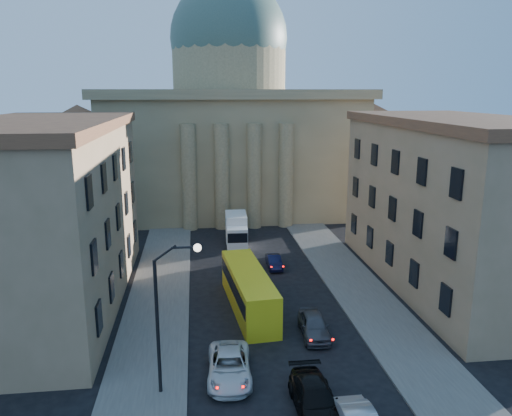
% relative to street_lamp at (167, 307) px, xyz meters
% --- Properties ---
extents(sidewalk_left, '(5.00, 60.00, 0.15)m').
position_rel_street_lamp_xyz_m(sidewalk_left, '(-1.53, 10.00, -5.21)').
color(sidewalk_left, '#53514C').
rests_on(sidewalk_left, ground).
extents(sidewalk_right, '(5.00, 60.00, 0.15)m').
position_rel_street_lamp_xyz_m(sidewalk_right, '(15.47, 10.00, -5.21)').
color(sidewalk_right, '#53514C').
rests_on(sidewalk_right, ground).
extents(church, '(68.02, 28.76, 36.60)m').
position_rel_street_lamp_xyz_m(church, '(6.97, 47.47, 6.59)').
color(church, olive).
rests_on(church, ground).
extents(building_left, '(11.60, 26.60, 14.70)m').
position_rel_street_lamp_xyz_m(building_left, '(-10.03, 14.00, 2.14)').
color(building_left, '#A48060').
rests_on(building_left, ground).
extents(building_right, '(11.60, 26.60, 14.70)m').
position_rel_street_lamp_xyz_m(building_right, '(23.97, 14.00, 2.14)').
color(building_right, '#A48060').
rests_on(building_right, ground).
extents(street_lamp, '(2.62, 0.44, 8.83)m').
position_rel_street_lamp_xyz_m(street_lamp, '(0.00, 0.00, 0.00)').
color(street_lamp, black).
rests_on(street_lamp, ground).
extents(car_left_mid, '(2.84, 5.66, 1.54)m').
position_rel_street_lamp_xyz_m(car_left_mid, '(3.47, 1.13, -4.52)').
color(car_left_mid, silver).
rests_on(car_left_mid, ground).
extents(car_right_mid, '(2.25, 5.47, 1.58)m').
position_rel_street_lamp_xyz_m(car_right_mid, '(7.77, -2.73, -4.49)').
color(car_right_mid, black).
rests_on(car_right_mid, ground).
extents(car_right_far, '(2.08, 4.70, 1.57)m').
position_rel_street_lamp_xyz_m(car_right_far, '(9.73, 5.71, -4.50)').
color(car_right_far, '#454549').
rests_on(car_right_far, ground).
extents(car_right_distant, '(1.35, 3.73, 1.22)m').
position_rel_street_lamp_xyz_m(car_right_distant, '(9.13, 19.74, -4.68)').
color(car_right_distant, black).
rests_on(car_right_distant, ground).
extents(city_bus, '(3.55, 11.32, 3.14)m').
position_rel_street_lamp_xyz_m(city_bus, '(5.65, 10.65, -3.60)').
color(city_bus, yellow).
rests_on(city_bus, ground).
extents(box_truck, '(2.52, 5.94, 3.21)m').
position_rel_street_lamp_xyz_m(box_truck, '(6.17, 28.30, -3.76)').
color(box_truck, white).
rests_on(box_truck, ground).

